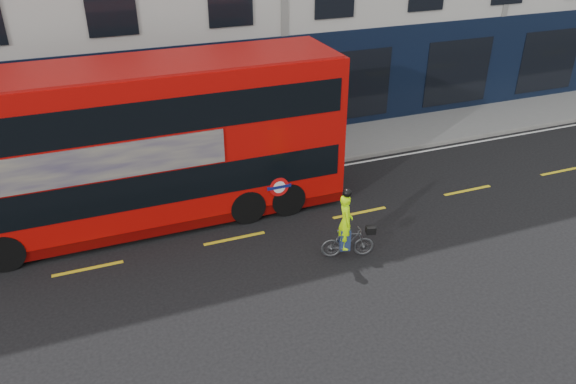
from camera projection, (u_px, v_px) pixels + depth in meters
ground at (384, 238)px, 16.03m from camera, size 120.00×120.00×0.00m
pavement at (298, 149)px, 21.33m from camera, size 60.00×3.00×0.12m
kerb at (314, 165)px, 20.09m from camera, size 60.00×0.12×0.13m
road_edge_line at (318, 170)px, 19.88m from camera, size 58.00×0.10×0.01m
lane_dashes at (360, 213)px, 17.25m from camera, size 58.00×0.12×0.01m
bus at (140, 145)px, 15.77m from camera, size 11.76×2.74×4.73m
cyclist at (347, 234)px, 14.89m from camera, size 1.50×0.78×2.07m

